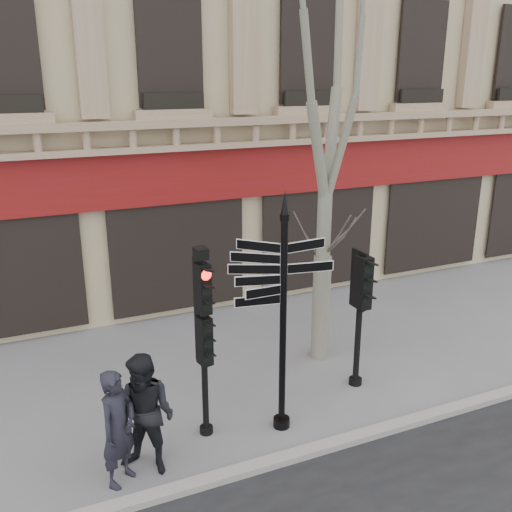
{
  "coord_description": "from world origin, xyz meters",
  "views": [
    {
      "loc": [
        -3.71,
        -8.24,
        5.94
      ],
      "look_at": [
        0.21,
        0.6,
        2.83
      ],
      "focal_mm": 40.0,
      "sensor_mm": 36.0,
      "label": 1
    }
  ],
  "objects_px": {
    "fingerpost": "(284,275)",
    "traffic_signal_main": "(203,321)",
    "pedestrian_b": "(146,415)",
    "plane_tree": "(331,55)",
    "traffic_signal_secondary": "(360,296)",
    "pedestrian_a": "(118,428)"
  },
  "relations": [
    {
      "from": "pedestrian_a",
      "to": "pedestrian_b",
      "type": "distance_m",
      "value": 0.45
    },
    {
      "from": "traffic_signal_main",
      "to": "traffic_signal_secondary",
      "type": "distance_m",
      "value": 3.29
    },
    {
      "from": "pedestrian_a",
      "to": "traffic_signal_main",
      "type": "bearing_deg",
      "value": -18.89
    },
    {
      "from": "pedestrian_a",
      "to": "pedestrian_b",
      "type": "relative_size",
      "value": 0.95
    },
    {
      "from": "traffic_signal_secondary",
      "to": "pedestrian_a",
      "type": "height_order",
      "value": "traffic_signal_secondary"
    },
    {
      "from": "fingerpost",
      "to": "pedestrian_a",
      "type": "distance_m",
      "value": 3.44
    },
    {
      "from": "pedestrian_b",
      "to": "plane_tree",
      "type": "bearing_deg",
      "value": 68.55
    },
    {
      "from": "plane_tree",
      "to": "pedestrian_b",
      "type": "bearing_deg",
      "value": -153.11
    },
    {
      "from": "pedestrian_a",
      "to": "fingerpost",
      "type": "bearing_deg",
      "value": -35.27
    },
    {
      "from": "traffic_signal_secondary",
      "to": "pedestrian_a",
      "type": "xyz_separation_m",
      "value": [
        -4.84,
        -0.97,
        -0.95
      ]
    },
    {
      "from": "traffic_signal_secondary",
      "to": "plane_tree",
      "type": "height_order",
      "value": "plane_tree"
    },
    {
      "from": "traffic_signal_main",
      "to": "plane_tree",
      "type": "xyz_separation_m",
      "value": [
        3.19,
        1.65,
        4.15
      ]
    },
    {
      "from": "traffic_signal_secondary",
      "to": "plane_tree",
      "type": "relative_size",
      "value": 0.3
    },
    {
      "from": "traffic_signal_main",
      "to": "plane_tree",
      "type": "height_order",
      "value": "plane_tree"
    },
    {
      "from": "pedestrian_b",
      "to": "traffic_signal_main",
      "type": "bearing_deg",
      "value": 67.47
    },
    {
      "from": "fingerpost",
      "to": "pedestrian_b",
      "type": "distance_m",
      "value": 3.05
    },
    {
      "from": "fingerpost",
      "to": "traffic_signal_main",
      "type": "distance_m",
      "value": 1.5
    },
    {
      "from": "pedestrian_a",
      "to": "traffic_signal_secondary",
      "type": "bearing_deg",
      "value": -29.49
    },
    {
      "from": "traffic_signal_main",
      "to": "pedestrian_a",
      "type": "bearing_deg",
      "value": -167.24
    },
    {
      "from": "plane_tree",
      "to": "pedestrian_b",
      "type": "relative_size",
      "value": 4.52
    },
    {
      "from": "fingerpost",
      "to": "traffic_signal_secondary",
      "type": "distance_m",
      "value": 2.31
    },
    {
      "from": "fingerpost",
      "to": "pedestrian_b",
      "type": "xyz_separation_m",
      "value": [
        -2.41,
        -0.19,
        -1.85
      ]
    }
  ]
}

